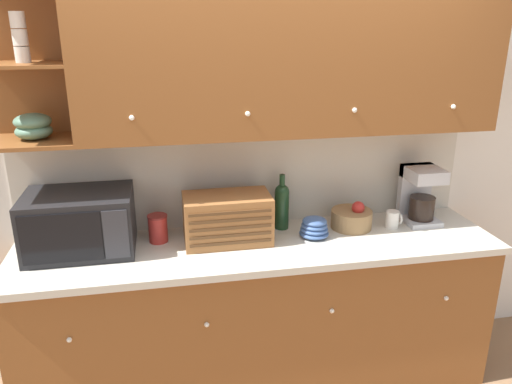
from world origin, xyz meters
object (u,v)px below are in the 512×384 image
at_px(bread_box, 227,219).
at_px(bowl_stack_on_counter, 314,228).
at_px(fruit_basket, 352,218).
at_px(coffee_maker, 420,194).
at_px(mug, 393,219).
at_px(wine_bottle, 282,204).
at_px(microwave, 80,222).
at_px(storage_canister, 158,228).

bearing_deg(bread_box, bowl_stack_on_counter, -4.53).
xyz_separation_m(fruit_basket, coffee_maker, (0.44, 0.03, 0.12)).
bearing_deg(mug, bowl_stack_on_counter, -175.22).
relative_size(wine_bottle, mug, 3.24).
height_order(microwave, storage_canister, microwave).
distance_m(mug, coffee_maker, 0.25).
relative_size(storage_canister, bread_box, 0.33).
distance_m(wine_bottle, coffee_maker, 0.86).
bearing_deg(mug, fruit_basket, 169.86).
bearing_deg(fruit_basket, mug, -10.14).
relative_size(microwave, wine_bottle, 1.66).
xyz_separation_m(microwave, bread_box, (0.79, -0.03, -0.03)).
bearing_deg(mug, coffee_maker, 20.33).
bearing_deg(coffee_maker, wine_bottle, 176.85).
bearing_deg(microwave, bread_box, -2.23).
height_order(microwave, wine_bottle, wine_bottle).
height_order(microwave, mug, microwave).
bearing_deg(microwave, storage_canister, 5.32).
xyz_separation_m(wine_bottle, mug, (0.66, -0.12, -0.10)).
bearing_deg(fruit_basket, microwave, -179.42).
height_order(wine_bottle, bowl_stack_on_counter, wine_bottle).
bearing_deg(coffee_maker, bowl_stack_on_counter, -170.63).
bearing_deg(bowl_stack_on_counter, storage_canister, 173.02).
distance_m(microwave, mug, 1.79).
distance_m(bowl_stack_on_counter, mug, 0.51).
height_order(microwave, bowl_stack_on_counter, microwave).
xyz_separation_m(microwave, coffee_maker, (1.98, 0.05, 0.01)).
xyz_separation_m(storage_canister, wine_bottle, (0.72, 0.06, 0.07)).
bearing_deg(bread_box, coffee_maker, 3.67).
xyz_separation_m(storage_canister, coffee_maker, (1.58, 0.01, 0.10)).
height_order(storage_canister, wine_bottle, wine_bottle).
height_order(storage_canister, bread_box, bread_box).
bearing_deg(fruit_basket, coffee_maker, 3.93).
distance_m(storage_canister, mug, 1.38).
bearing_deg(bread_box, wine_bottle, 19.90).
height_order(microwave, bread_box, microwave).
xyz_separation_m(storage_canister, bread_box, (0.38, -0.07, 0.06)).
bearing_deg(fruit_basket, bowl_stack_on_counter, -161.78).
distance_m(bread_box, fruit_basket, 0.76).
xyz_separation_m(bowl_stack_on_counter, fruit_basket, (0.26, 0.09, 0.00)).
xyz_separation_m(microwave, storage_canister, (0.40, 0.04, -0.08)).
height_order(storage_canister, mug, storage_canister).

